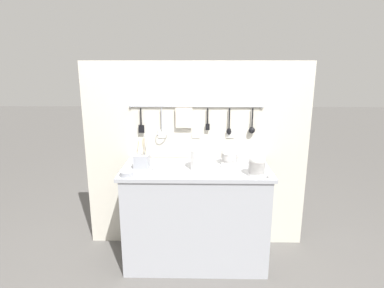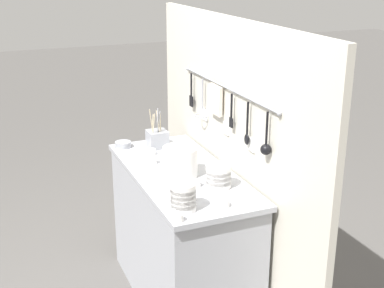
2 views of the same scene
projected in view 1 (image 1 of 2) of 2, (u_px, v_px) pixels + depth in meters
name	position (u px, v px, depth m)	size (l,w,h in m)	color
ground_plane	(196.00, 259.00, 2.84)	(20.00, 20.00, 0.00)	#514F4C
counter	(196.00, 215.00, 2.74)	(1.22, 0.55, 0.85)	#9EA0A8
back_wall	(196.00, 157.00, 2.93)	(2.02, 0.11, 1.71)	beige
bowl_stack_tall_left	(257.00, 167.00, 2.44)	(0.13, 0.13, 0.14)	white
bowl_stack_back_corner	(229.00, 157.00, 2.71)	(0.13, 0.13, 0.13)	white
plate_stack	(203.00, 159.00, 2.58)	(0.20, 0.20, 0.17)	white
steel_mixing_bowl	(127.00, 174.00, 2.44)	(0.10, 0.10, 0.04)	#93969E
cutlery_caddy	(142.00, 161.00, 2.63)	(0.12, 0.12, 0.27)	#93969E
cup_back_right	(257.00, 165.00, 2.65)	(0.04, 0.04, 0.04)	white
cup_by_caddy	(156.00, 168.00, 2.57)	(0.04, 0.04, 0.04)	white
cup_front_right	(271.00, 176.00, 2.39)	(0.04, 0.04, 0.04)	white
cup_back_left	(173.00, 170.00, 2.52)	(0.04, 0.04, 0.04)	white
cup_edge_far	(224.00, 166.00, 2.62)	(0.04, 0.04, 0.04)	white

